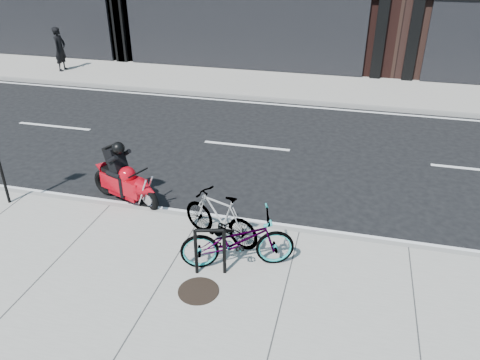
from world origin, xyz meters
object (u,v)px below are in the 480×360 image
(motorcycle, at_px, (126,180))
(manhole_cover, at_px, (198,291))
(bike_rack, at_px, (210,247))
(pedestrian, at_px, (60,49))
(bicycle_rear, at_px, (220,217))
(bicycle_front, at_px, (237,240))

(motorcycle, distance_m, manhole_cover, 3.45)
(bike_rack, bearing_deg, pedestrian, 131.87)
(motorcycle, bearing_deg, pedestrian, 149.57)
(bike_rack, distance_m, motorcycle, 3.13)
(bicycle_rear, bearing_deg, bicycle_front, 58.50)
(pedestrian, bearing_deg, bike_rack, -139.03)
(bike_rack, xyz_separation_m, bicycle_rear, (-0.11, 0.96, -0.02))
(bicycle_rear, relative_size, manhole_cover, 2.49)
(bike_rack, xyz_separation_m, manhole_cover, (-0.05, -0.50, -0.51))
(bicycle_rear, distance_m, pedestrian, 14.00)
(bike_rack, relative_size, pedestrian, 0.51)
(bike_rack, xyz_separation_m, motorcycle, (-2.46, 1.93, -0.07))
(pedestrian, height_order, manhole_cover, pedestrian)
(bike_rack, height_order, bicycle_front, bicycle_front)
(motorcycle, bearing_deg, bike_rack, -17.80)
(bike_rack, relative_size, manhole_cover, 1.33)
(motorcycle, relative_size, pedestrian, 1.05)
(bicycle_front, bearing_deg, bike_rack, 110.74)
(bicycle_front, bearing_deg, pedestrian, 24.41)
(bicycle_rear, relative_size, motorcycle, 0.90)
(bicycle_front, distance_m, pedestrian, 14.80)
(pedestrian, bearing_deg, motorcycle, -141.68)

